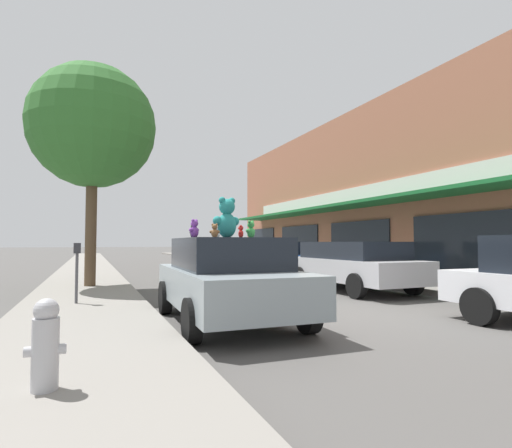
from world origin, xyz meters
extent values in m
plane|color=#514F4C|center=(0.00, 0.00, 0.00)|extent=(260.00, 260.00, 0.00)
cube|color=gray|center=(-4.94, 0.00, 0.08)|extent=(2.55, 90.00, 0.17)
cube|color=gray|center=(4.94, 0.00, 0.08)|extent=(2.55, 90.00, 0.17)
cube|color=#9E6047|center=(11.49, 5.13, 3.79)|extent=(10.54, 32.60, 7.57)
cube|color=#19662D|center=(5.39, 5.13, 3.03)|extent=(1.65, 27.38, 0.12)
cube|color=silver|center=(6.17, 5.13, 3.58)|extent=(0.08, 26.08, 0.70)
cube|color=black|center=(6.18, 2.42, 1.40)|extent=(0.06, 4.13, 2.00)
cube|color=black|center=(6.18, 7.85, 1.40)|extent=(0.06, 4.13, 2.00)
cube|color=black|center=(6.18, 13.28, 1.40)|extent=(0.06, 4.13, 2.00)
cube|color=black|center=(6.18, 18.72, 1.40)|extent=(0.06, 4.13, 2.00)
cube|color=#8C999E|center=(-2.53, 0.10, 0.65)|extent=(2.03, 4.26, 0.64)
cube|color=black|center=(-2.53, 0.10, 1.25)|extent=(1.74, 2.36, 0.56)
cylinder|color=black|center=(-3.42, 1.43, 0.33)|extent=(0.22, 0.66, 0.66)
cylinder|color=black|center=(-1.55, 1.37, 0.33)|extent=(0.22, 0.66, 0.66)
cylinder|color=black|center=(-3.50, -1.18, 0.33)|extent=(0.22, 0.66, 0.66)
cylinder|color=black|center=(-1.63, -1.23, 0.33)|extent=(0.22, 0.66, 0.66)
ellipsoid|color=teal|center=(-2.50, 0.24, 1.76)|extent=(0.43, 0.39, 0.47)
sphere|color=teal|center=(-2.50, 0.24, 2.11)|extent=(0.36, 0.36, 0.30)
sphere|color=teal|center=(-2.40, 0.26, 2.23)|extent=(0.15, 0.15, 0.13)
sphere|color=teal|center=(-2.61, 0.21, 2.23)|extent=(0.15, 0.15, 0.13)
sphere|color=#47CDC6|center=(-2.53, 0.36, 2.09)|extent=(0.14, 0.14, 0.11)
sphere|color=teal|center=(-2.32, 0.31, 1.85)|extent=(0.21, 0.21, 0.17)
sphere|color=teal|center=(-2.69, 0.22, 1.85)|extent=(0.21, 0.21, 0.17)
ellipsoid|color=olive|center=(-2.84, -0.09, 1.60)|extent=(0.15, 0.13, 0.16)
sphere|color=olive|center=(-2.84, -0.09, 1.72)|extent=(0.13, 0.13, 0.10)
sphere|color=olive|center=(-2.80, -0.10, 1.76)|extent=(0.05, 0.05, 0.04)
sphere|color=olive|center=(-2.87, -0.07, 1.76)|extent=(0.05, 0.05, 0.04)
sphere|color=tan|center=(-2.82, -0.05, 1.71)|extent=(0.05, 0.05, 0.04)
sphere|color=olive|center=(-2.77, -0.10, 1.63)|extent=(0.07, 0.07, 0.06)
sphere|color=olive|center=(-2.89, -0.06, 1.63)|extent=(0.07, 0.07, 0.06)
ellipsoid|color=purple|center=(-3.15, 0.11, 1.63)|extent=(0.21, 0.20, 0.21)
sphere|color=purple|center=(-3.15, 0.11, 1.78)|extent=(0.18, 0.18, 0.13)
sphere|color=purple|center=(-3.11, 0.14, 1.83)|extent=(0.08, 0.08, 0.05)
sphere|color=purple|center=(-3.18, 0.08, 1.83)|extent=(0.08, 0.08, 0.05)
sphere|color=#BA67ED|center=(-3.18, 0.15, 1.77)|extent=(0.07, 0.07, 0.05)
sphere|color=purple|center=(-3.09, 0.17, 1.67)|extent=(0.11, 0.11, 0.08)
sphere|color=purple|center=(-3.22, 0.06, 1.67)|extent=(0.11, 0.11, 0.08)
ellipsoid|color=black|center=(-2.94, 1.02, 1.62)|extent=(0.17, 0.18, 0.18)
sphere|color=black|center=(-2.94, 1.02, 1.75)|extent=(0.16, 0.16, 0.11)
sphere|color=black|center=(-2.92, 0.98, 1.79)|extent=(0.07, 0.07, 0.05)
sphere|color=black|center=(-2.96, 1.05, 1.79)|extent=(0.07, 0.07, 0.05)
sphere|color=#3A3A3D|center=(-2.90, 1.05, 1.74)|extent=(0.06, 0.06, 0.04)
sphere|color=black|center=(-2.89, 0.96, 1.65)|extent=(0.09, 0.09, 0.07)
sphere|color=black|center=(-2.97, 1.08, 1.65)|extent=(0.09, 0.09, 0.07)
ellipsoid|color=green|center=(-1.87, 0.62, 1.64)|extent=(0.22, 0.21, 0.22)
sphere|color=green|center=(-1.87, 0.62, 1.80)|extent=(0.19, 0.19, 0.14)
sphere|color=green|center=(-1.82, 0.64, 1.86)|extent=(0.08, 0.08, 0.06)
sphere|color=green|center=(-1.91, 0.59, 1.86)|extent=(0.08, 0.08, 0.06)
sphere|color=#5ADA6D|center=(-1.90, 0.67, 1.79)|extent=(0.07, 0.07, 0.05)
sphere|color=green|center=(-1.80, 0.67, 1.68)|extent=(0.11, 0.11, 0.08)
sphere|color=green|center=(-1.95, 0.58, 1.68)|extent=(0.11, 0.11, 0.08)
ellipsoid|color=white|center=(-2.43, 1.10, 1.61)|extent=(0.17, 0.16, 0.17)
sphere|color=white|center=(-2.43, 1.10, 1.74)|extent=(0.15, 0.15, 0.11)
sphere|color=white|center=(-2.40, 1.12, 1.78)|extent=(0.06, 0.06, 0.05)
sphere|color=white|center=(-2.46, 1.08, 1.78)|extent=(0.06, 0.06, 0.05)
sphere|color=white|center=(-2.45, 1.14, 1.73)|extent=(0.06, 0.06, 0.04)
sphere|color=white|center=(-2.37, 1.14, 1.64)|extent=(0.08, 0.08, 0.06)
sphere|color=white|center=(-2.49, 1.07, 1.64)|extent=(0.08, 0.08, 0.06)
ellipsoid|color=red|center=(-2.42, -0.28, 1.60)|extent=(0.13, 0.14, 0.14)
sphere|color=red|center=(-2.42, -0.28, 1.70)|extent=(0.12, 0.12, 0.09)
sphere|color=red|center=(-2.40, -0.25, 1.73)|extent=(0.05, 0.05, 0.04)
sphere|color=red|center=(-2.43, -0.31, 1.73)|extent=(0.05, 0.05, 0.04)
sphere|color=#FF4741|center=(-2.45, -0.26, 1.69)|extent=(0.05, 0.05, 0.03)
sphere|color=red|center=(-2.40, -0.23, 1.62)|extent=(0.07, 0.07, 0.05)
sphere|color=red|center=(-2.45, -0.32, 1.62)|extent=(0.07, 0.07, 0.05)
cylinder|color=black|center=(1.45, -1.84, 0.33)|extent=(0.20, 0.66, 0.66)
cube|color=#B7B7BC|center=(2.43, 3.16, 0.64)|extent=(1.93, 4.73, 0.63)
cube|color=black|center=(2.43, 3.16, 1.21)|extent=(1.70, 3.28, 0.50)
cylinder|color=black|center=(1.48, 4.62, 0.33)|extent=(0.20, 0.66, 0.66)
cylinder|color=black|center=(3.37, 4.62, 0.33)|extent=(0.20, 0.66, 0.66)
cylinder|color=black|center=(1.48, 1.69, 0.33)|extent=(0.20, 0.66, 0.66)
cylinder|color=black|center=(3.37, 1.69, 0.33)|extent=(0.20, 0.66, 0.66)
cube|color=#1E4793|center=(2.43, 8.57, 0.64)|extent=(1.83, 4.10, 0.63)
cube|color=black|center=(2.43, 8.57, 1.22)|extent=(1.61, 2.82, 0.52)
cylinder|color=black|center=(1.53, 9.85, 0.33)|extent=(0.20, 0.66, 0.66)
cylinder|color=black|center=(3.32, 9.85, 0.33)|extent=(0.20, 0.66, 0.66)
cylinder|color=black|center=(1.53, 7.30, 0.33)|extent=(0.20, 0.66, 0.66)
cylinder|color=black|center=(3.32, 7.30, 0.33)|extent=(0.20, 0.66, 0.66)
cylinder|color=brown|center=(-4.83, 6.04, 1.77)|extent=(0.32, 0.32, 3.21)
sphere|color=#33702D|center=(-4.83, 6.04, 4.95)|extent=(3.71, 3.71, 3.71)
cylinder|color=#B2B2B7|center=(-5.20, -2.86, 0.48)|extent=(0.22, 0.22, 0.62)
sphere|color=#B2B2B7|center=(-5.20, -2.86, 0.85)|extent=(0.21, 0.21, 0.21)
cylinder|color=#B2B2B7|center=(-5.31, -2.86, 0.51)|extent=(0.10, 0.09, 0.09)
cylinder|color=#B2B2B7|center=(-5.08, -2.86, 0.51)|extent=(0.10, 0.09, 0.09)
cylinder|color=#4C4C51|center=(-5.10, 2.46, 0.69)|extent=(0.06, 0.06, 1.05)
cube|color=#2D2D33|center=(-5.10, 2.46, 1.33)|extent=(0.14, 0.10, 0.22)
camera|label=1|loc=(-4.86, -6.81, 1.44)|focal=28.00mm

